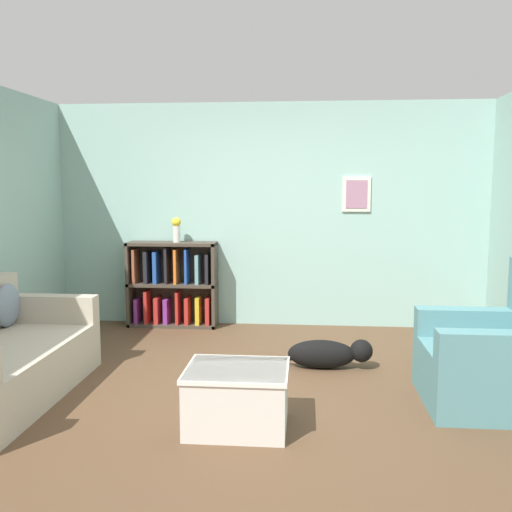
{
  "coord_description": "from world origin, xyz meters",
  "views": [
    {
      "loc": [
        0.43,
        -4.45,
        1.67
      ],
      "look_at": [
        0.0,
        0.4,
        1.05
      ],
      "focal_mm": 40.0,
      "sensor_mm": 36.0,
      "label": 1
    }
  ],
  "objects_px": {
    "recliner_chair": "(497,358)",
    "bookshelf": "(173,286)",
    "coffee_table": "(237,396)",
    "dog": "(328,354)",
    "vase": "(176,228)"
  },
  "relations": [
    {
      "from": "recliner_chair",
      "to": "bookshelf",
      "type": "bearing_deg",
      "value": 143.84
    },
    {
      "from": "coffee_table",
      "to": "dog",
      "type": "xyz_separation_m",
      "value": [
        0.67,
        1.34,
        -0.09
      ]
    },
    {
      "from": "coffee_table",
      "to": "recliner_chair",
      "type": "bearing_deg",
      "value": 17.05
    },
    {
      "from": "dog",
      "to": "vase",
      "type": "distance_m",
      "value": 2.45
    },
    {
      "from": "recliner_chair",
      "to": "vase",
      "type": "height_order",
      "value": "vase"
    },
    {
      "from": "recliner_chair",
      "to": "vase",
      "type": "xyz_separation_m",
      "value": [
        -2.94,
        2.17,
        0.79
      ]
    },
    {
      "from": "coffee_table",
      "to": "vase",
      "type": "distance_m",
      "value": 3.09
    },
    {
      "from": "recliner_chair",
      "to": "dog",
      "type": "xyz_separation_m",
      "value": [
        -1.23,
        0.75,
        -0.23
      ]
    },
    {
      "from": "coffee_table",
      "to": "dog",
      "type": "bearing_deg",
      "value": 63.29
    },
    {
      "from": "coffee_table",
      "to": "vase",
      "type": "xyz_separation_m",
      "value": [
        -1.04,
        2.76,
        0.93
      ]
    },
    {
      "from": "bookshelf",
      "to": "recliner_chair",
      "type": "height_order",
      "value": "recliner_chair"
    },
    {
      "from": "dog",
      "to": "vase",
      "type": "bearing_deg",
      "value": 140.28
    },
    {
      "from": "vase",
      "to": "recliner_chair",
      "type": "bearing_deg",
      "value": -36.5
    },
    {
      "from": "bookshelf",
      "to": "vase",
      "type": "distance_m",
      "value": 0.69
    },
    {
      "from": "coffee_table",
      "to": "dog",
      "type": "distance_m",
      "value": 1.5
    }
  ]
}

